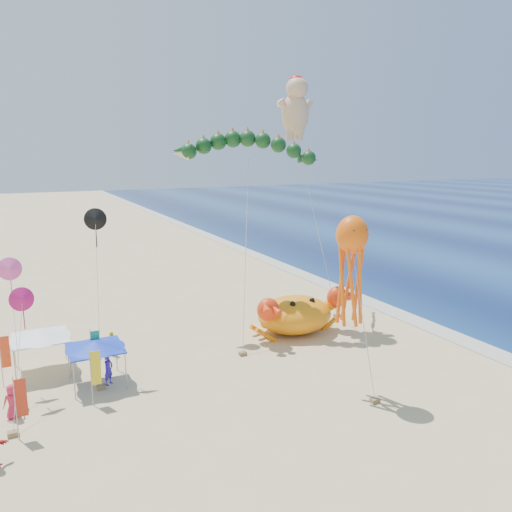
{
  "coord_description": "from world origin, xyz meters",
  "views": [
    {
      "loc": [
        -16.57,
        -27.82,
        13.37
      ],
      "look_at": [
        -2.0,
        2.0,
        6.5
      ],
      "focal_mm": 35.0,
      "sensor_mm": 36.0,
      "label": 1
    }
  ],
  "objects_px": {
    "dragon_kite": "(246,152)",
    "canopy_white": "(40,335)",
    "cherub_kite": "(296,107)",
    "canopy_blue": "(95,345)",
    "octopus_kite": "(351,262)",
    "crab_inflatable": "(296,313)"
  },
  "relations": [
    {
      "from": "cherub_kite",
      "to": "canopy_blue",
      "type": "relative_size",
      "value": 5.7
    },
    {
      "from": "dragon_kite",
      "to": "canopy_white",
      "type": "distance_m",
      "value": 18.82
    },
    {
      "from": "octopus_kite",
      "to": "dragon_kite",
      "type": "bearing_deg",
      "value": 91.89
    },
    {
      "from": "dragon_kite",
      "to": "canopy_white",
      "type": "height_order",
      "value": "dragon_kite"
    },
    {
      "from": "canopy_white",
      "to": "octopus_kite",
      "type": "bearing_deg",
      "value": -33.74
    },
    {
      "from": "octopus_kite",
      "to": "canopy_white",
      "type": "bearing_deg",
      "value": 146.26
    },
    {
      "from": "cherub_kite",
      "to": "octopus_kite",
      "type": "bearing_deg",
      "value": -107.06
    },
    {
      "from": "dragon_kite",
      "to": "canopy_blue",
      "type": "height_order",
      "value": "dragon_kite"
    },
    {
      "from": "canopy_blue",
      "to": "crab_inflatable",
      "type": "bearing_deg",
      "value": 8.96
    },
    {
      "from": "crab_inflatable",
      "to": "canopy_white",
      "type": "bearing_deg",
      "value": 177.05
    },
    {
      "from": "canopy_white",
      "to": "cherub_kite",
      "type": "bearing_deg",
      "value": 7.59
    },
    {
      "from": "cherub_kite",
      "to": "canopy_blue",
      "type": "height_order",
      "value": "cherub_kite"
    },
    {
      "from": "cherub_kite",
      "to": "dragon_kite",
      "type": "bearing_deg",
      "value": -174.95
    },
    {
      "from": "dragon_kite",
      "to": "cherub_kite",
      "type": "bearing_deg",
      "value": 5.05
    },
    {
      "from": "octopus_kite",
      "to": "canopy_blue",
      "type": "relative_size",
      "value": 3.0
    },
    {
      "from": "crab_inflatable",
      "to": "cherub_kite",
      "type": "relative_size",
      "value": 0.41
    },
    {
      "from": "dragon_kite",
      "to": "cherub_kite",
      "type": "height_order",
      "value": "cherub_kite"
    },
    {
      "from": "crab_inflatable",
      "to": "canopy_blue",
      "type": "distance_m",
      "value": 15.08
    },
    {
      "from": "dragon_kite",
      "to": "octopus_kite",
      "type": "bearing_deg",
      "value": -88.11
    },
    {
      "from": "cherub_kite",
      "to": "canopy_blue",
      "type": "distance_m",
      "value": 22.81
    },
    {
      "from": "dragon_kite",
      "to": "canopy_white",
      "type": "xyz_separation_m",
      "value": [
        -15.09,
        -2.21,
        -11.03
      ]
    },
    {
      "from": "octopus_kite",
      "to": "canopy_blue",
      "type": "distance_m",
      "value": 15.42
    }
  ]
}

